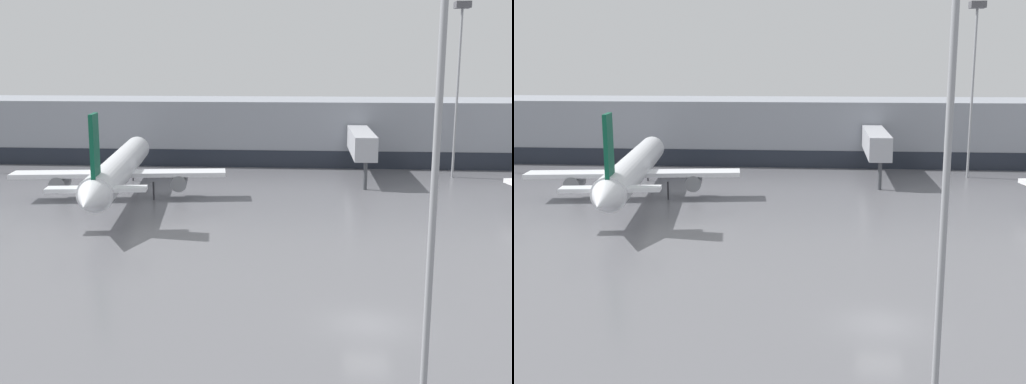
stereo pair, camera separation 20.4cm
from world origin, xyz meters
The scene contains 5 objects.
ground_plane centered at (0.00, 0.00, 0.00)m, with size 320.00×320.00×0.00m, color slate.
terminal_building centered at (0.02, 61.91, 4.50)m, with size 160.00×31.64×9.00m.
parked_jet_1 centered at (-23.36, 31.77, 3.27)m, with size 22.62×38.37×10.08m.
apron_light_mast_2 centered at (14.81, 48.06, 16.62)m, with size 1.80×1.80×21.52m.
apron_light_mast_5 centered at (1.62, -8.07, 16.28)m, with size 1.80×1.80×21.01m.
Camera 1 is at (-3.44, -33.81, 14.20)m, focal length 45.00 mm.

